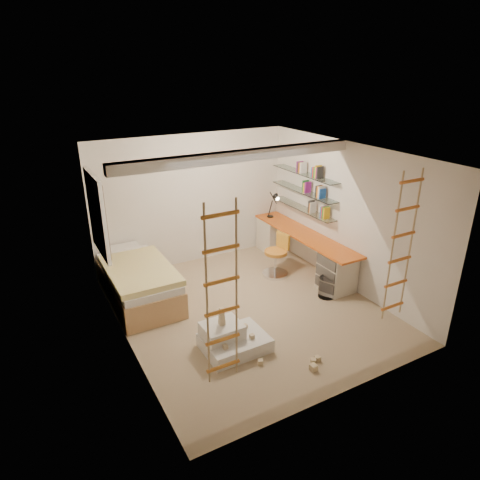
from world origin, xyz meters
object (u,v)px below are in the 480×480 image
swivel_chair (276,260)px  play_platform (231,339)px  desk (302,249)px  bed (139,282)px

swivel_chair → play_platform: 2.47m
desk → swivel_chair: 0.62m
bed → play_platform: 2.15m
desk → bed: (-3.20, 0.36, -0.07)m
desk → play_platform: (-2.46, -1.65, -0.25)m
desk → play_platform: 2.97m
bed → swivel_chair: (2.58, -0.38, -0.02)m
swivel_chair → play_platform: (-1.85, -1.64, -0.15)m
swivel_chair → desk: bearing=1.1°
desk → play_platform: size_ratio=3.08×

